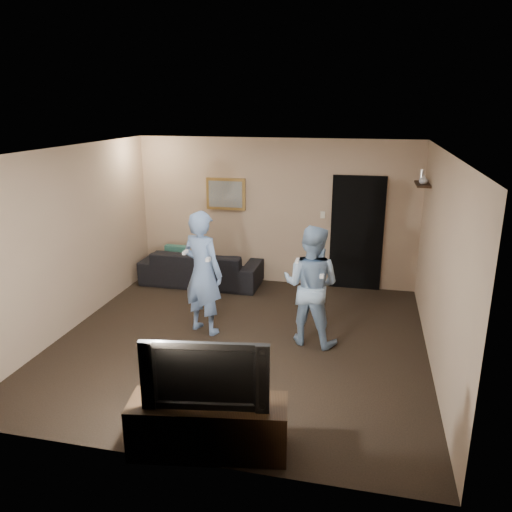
% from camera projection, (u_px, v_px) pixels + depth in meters
% --- Properties ---
extents(ground, '(5.00, 5.00, 0.00)m').
position_uv_depth(ground, '(241.00, 340.00, 6.93)').
color(ground, black).
rests_on(ground, ground).
extents(ceiling, '(5.00, 5.00, 0.04)m').
position_uv_depth(ceiling, '(239.00, 150.00, 6.17)').
color(ceiling, silver).
rests_on(ceiling, wall_back).
extents(wall_back, '(5.00, 0.04, 2.60)m').
position_uv_depth(wall_back, '(275.00, 212.00, 8.88)').
color(wall_back, tan).
rests_on(wall_back, ground).
extents(wall_front, '(5.00, 0.04, 2.60)m').
position_uv_depth(wall_front, '(166.00, 332.00, 4.22)').
color(wall_front, tan).
rests_on(wall_front, ground).
extents(wall_left, '(0.04, 5.00, 2.60)m').
position_uv_depth(wall_left, '(70.00, 240.00, 7.08)').
color(wall_left, tan).
rests_on(wall_left, ground).
extents(wall_right, '(0.04, 5.00, 2.60)m').
position_uv_depth(wall_right, '(440.00, 264.00, 6.02)').
color(wall_right, tan).
rests_on(wall_right, ground).
extents(sofa, '(2.16, 0.86, 0.63)m').
position_uv_depth(sofa, '(201.00, 267.00, 9.05)').
color(sofa, black).
rests_on(sofa, ground).
extents(throw_pillow, '(0.42, 0.15, 0.42)m').
position_uv_depth(throw_pillow, '(177.00, 257.00, 9.10)').
color(throw_pillow, '#184A43').
rests_on(throw_pillow, sofa).
extents(painting_frame, '(0.72, 0.05, 0.57)m').
position_uv_depth(painting_frame, '(226.00, 194.00, 8.96)').
color(painting_frame, olive).
rests_on(painting_frame, wall_back).
extents(painting_canvas, '(0.62, 0.01, 0.47)m').
position_uv_depth(painting_canvas, '(225.00, 194.00, 8.94)').
color(painting_canvas, slate).
rests_on(painting_canvas, painting_frame).
extents(doorway, '(0.90, 0.06, 2.00)m').
position_uv_depth(doorway, '(357.00, 234.00, 8.63)').
color(doorway, black).
rests_on(doorway, ground).
extents(light_switch, '(0.08, 0.02, 0.12)m').
position_uv_depth(light_switch, '(323.00, 215.00, 8.68)').
color(light_switch, silver).
rests_on(light_switch, wall_back).
extents(wall_shelf, '(0.20, 0.60, 0.03)m').
position_uv_depth(wall_shelf, '(423.00, 184.00, 7.52)').
color(wall_shelf, black).
rests_on(wall_shelf, wall_right).
extents(shelf_vase, '(0.16, 0.16, 0.14)m').
position_uv_depth(shelf_vase, '(424.00, 179.00, 7.41)').
color(shelf_vase, silver).
rests_on(shelf_vase, wall_shelf).
extents(shelf_figurine, '(0.06, 0.06, 0.18)m').
position_uv_depth(shelf_figurine, '(422.00, 175.00, 7.71)').
color(shelf_figurine, white).
rests_on(shelf_figurine, wall_shelf).
extents(tv_console, '(1.53, 0.70, 0.53)m').
position_uv_depth(tv_console, '(208.00, 426.00, 4.68)').
color(tv_console, black).
rests_on(tv_console, ground).
extents(television, '(1.16, 0.33, 0.66)m').
position_uv_depth(television, '(207.00, 370.00, 4.50)').
color(television, black).
rests_on(television, tv_console).
extents(wii_player_left, '(0.76, 0.63, 1.77)m').
position_uv_depth(wii_player_left, '(203.00, 273.00, 6.97)').
color(wii_player_left, '#6885B5').
rests_on(wii_player_left, ground).
extents(wii_player_right, '(0.92, 0.79, 1.65)m').
position_uv_depth(wii_player_right, '(311.00, 285.00, 6.67)').
color(wii_player_right, '#88A6C7').
rests_on(wii_player_right, ground).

